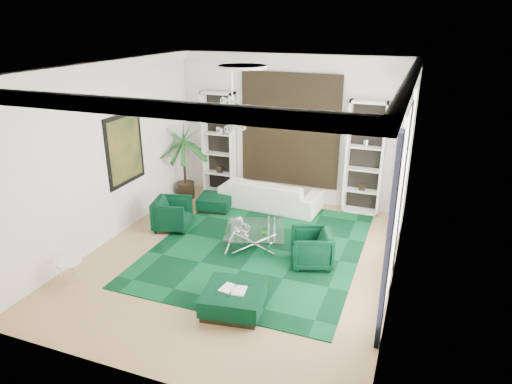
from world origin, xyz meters
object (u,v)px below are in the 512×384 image
at_px(ottoman_front, 234,300).
at_px(side_table, 70,272).
at_px(coffee_table, 255,238).
at_px(ottoman_side, 215,203).
at_px(palm, 184,152).
at_px(sofa, 270,194).
at_px(armchair_left, 173,214).
at_px(armchair_right, 311,248).

distance_m(ottoman_front, side_table, 3.16).
height_order(coffee_table, ottoman_front, coffee_table).
distance_m(coffee_table, ottoman_front, 2.25).
distance_m(ottoman_side, palm, 1.64).
bearing_deg(ottoman_side, sofa, 26.15).
distance_m(armchair_left, palm, 2.18).
height_order(coffee_table, ottoman_side, coffee_table).
relative_size(armchair_left, coffee_table, 0.66).
distance_m(sofa, palm, 2.55).
relative_size(armchair_left, side_table, 1.72).
bearing_deg(palm, ottoman_front, -52.73).
bearing_deg(sofa, coffee_table, 104.41).
bearing_deg(coffee_table, ottoman_side, 136.49).
xyz_separation_m(armchair_left, ottoman_front, (2.57, -2.41, -0.17)).
distance_m(sofa, armchair_right, 3.03).
xyz_separation_m(coffee_table, palm, (-2.78, 2.06, 1.08)).
bearing_deg(palm, armchair_right, -29.85).
relative_size(coffee_table, palm, 0.48).
bearing_deg(coffee_table, palm, 143.48).
distance_m(armchair_left, armchair_right, 3.44).
distance_m(side_table, palm, 4.69).
bearing_deg(ottoman_side, armchair_right, -32.20).
bearing_deg(ottoman_front, armchair_right, 66.48).
xyz_separation_m(armchair_left, coffee_table, (2.10, -0.21, -0.16)).
bearing_deg(ottoman_front, armchair_left, 136.77).
relative_size(sofa, armchair_left, 3.15).
relative_size(armchair_left, palm, 0.31).
height_order(sofa, armchair_left, sofa).
xyz_separation_m(armchair_right, coffee_table, (-1.30, 0.28, -0.15)).
distance_m(sofa, ottoman_front, 4.51).
xyz_separation_m(ottoman_front, side_table, (-3.15, -0.30, 0.03)).
bearing_deg(armchair_right, ottoman_front, -42.71).
height_order(ottoman_front, palm, palm).
bearing_deg(ottoman_side, palm, 157.05).
bearing_deg(ottoman_side, coffee_table, -43.51).
height_order(sofa, ottoman_front, sofa).
xyz_separation_m(armchair_left, armchair_right, (3.41, -0.49, -0.00)).
distance_m(coffee_table, ottoman_side, 2.31).
bearing_deg(palm, coffee_table, -36.52).
height_order(sofa, side_table, sofa).
bearing_deg(coffee_table, sofa, 100.54).
distance_m(coffee_table, side_table, 3.67).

